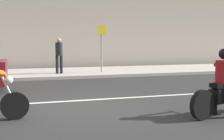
{
  "coord_description": "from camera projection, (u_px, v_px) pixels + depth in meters",
  "views": [
    {
      "loc": [
        -1.52,
        -7.5,
        1.7
      ],
      "look_at": [
        0.67,
        -0.28,
        0.97
      ],
      "focal_mm": 48.27,
      "sensor_mm": 36.0,
      "label": 1
    }
  ],
  "objects": [
    {
      "name": "ground_plane",
      "position": [
        84.0,
        107.0,
        7.75
      ],
      "size": [
        80.0,
        80.0,
        0.0
      ],
      "primitive_type": "plane",
      "color": "#282828"
    },
    {
      "name": "sidewalk_slab",
      "position": [
        52.0,
        73.0,
        15.36
      ],
      "size": [
        40.0,
        4.4,
        0.14
      ],
      "primitive_type": "cube",
      "color": "#A8A399",
      "rests_on": "ground_plane"
    },
    {
      "name": "lane_marking_stripe",
      "position": [
        77.0,
        101.0,
        8.6
      ],
      "size": [
        18.0,
        0.14,
        0.01
      ],
      "primitive_type": "cube",
      "color": "silver",
      "rests_on": "ground_plane"
    },
    {
      "name": "street_sign_post",
      "position": [
        102.0,
        43.0,
        15.05
      ],
      "size": [
        0.44,
        0.08,
        2.38
      ],
      "color": "gray",
      "rests_on": "sidewalk_slab"
    },
    {
      "name": "pedestrian_bystander",
      "position": [
        59.0,
        53.0,
        14.4
      ],
      "size": [
        0.34,
        0.34,
        1.71
      ],
      "color": "black",
      "rests_on": "sidewalk_slab"
    }
  ]
}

